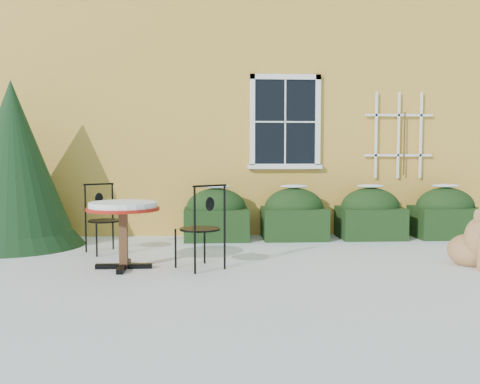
{
  "coord_description": "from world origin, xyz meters",
  "views": [
    {
      "loc": [
        -0.44,
        -6.27,
        1.41
      ],
      "look_at": [
        0.0,
        1.0,
        0.9
      ],
      "focal_mm": 40.0,
      "sensor_mm": 36.0,
      "label": 1
    }
  ],
  "objects": [
    {
      "name": "dog",
      "position": [
        2.92,
        0.16,
        0.33
      ],
      "size": [
        0.63,
        0.92,
        0.82
      ],
      "rotation": [
        0.0,
        0.0,
        0.21
      ],
      "color": "tan",
      "rests_on": "ground"
    },
    {
      "name": "ground",
      "position": [
        0.0,
        0.0,
        0.0
      ],
      "size": [
        80.0,
        80.0,
        0.0
      ],
      "primitive_type": "plane",
      "color": "white",
      "rests_on": "ground"
    },
    {
      "name": "hedge_row",
      "position": [
        1.65,
        2.55,
        0.4
      ],
      "size": [
        4.95,
        0.8,
        0.91
      ],
      "color": "black",
      "rests_on": "ground"
    },
    {
      "name": "bistro_table",
      "position": [
        -1.48,
        0.34,
        0.69
      ],
      "size": [
        0.89,
        0.89,
        0.83
      ],
      "rotation": [
        0.0,
        0.0,
        -0.37
      ],
      "color": "black",
      "rests_on": "ground"
    },
    {
      "name": "patio_chair_near",
      "position": [
        -0.51,
        0.25,
        0.53
      ],
      "size": [
        0.65,
        0.64,
        1.05
      ],
      "rotation": [
        0.0,
        0.0,
        3.75
      ],
      "color": "black",
      "rests_on": "ground"
    },
    {
      "name": "evergreen_shrub",
      "position": [
        -3.42,
        2.1,
        1.02
      ],
      "size": [
        2.1,
        2.1,
        2.54
      ],
      "rotation": [
        0.0,
        0.0,
        0.04
      ],
      "color": "black",
      "rests_on": "ground"
    },
    {
      "name": "house",
      "position": [
        0.0,
        7.0,
        3.22
      ],
      "size": [
        12.4,
        8.4,
        6.4
      ],
      "color": "#F4B747",
      "rests_on": "ground"
    },
    {
      "name": "patio_chair_far",
      "position": [
        -1.94,
        1.47,
        0.5
      ],
      "size": [
        0.61,
        0.6,
        0.99
      ],
      "rotation": [
        0.0,
        0.0,
        0.57
      ],
      "color": "black",
      "rests_on": "ground"
    }
  ]
}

